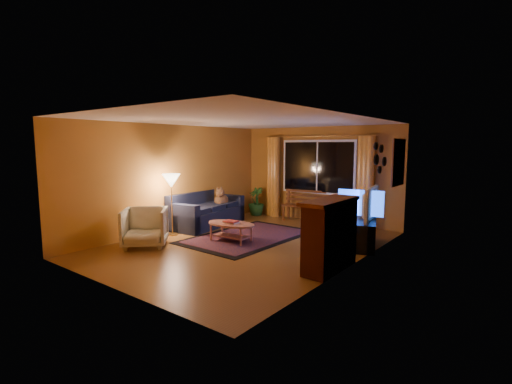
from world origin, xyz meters
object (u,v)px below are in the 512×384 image
Objects in this scene: armchair at (145,225)px; tv_console at (364,233)px; coffee_table at (231,232)px; sofa at (207,209)px; bench at (307,214)px; floor_lamp at (172,205)px.

armchair reaches higher than tv_console.
tv_console reaches higher than coffee_table.
tv_console is at bearing 0.18° from sofa.
sofa is at bearing 151.44° from coffee_table.
bench is at bearing 126.97° from tv_console.
floor_lamp is at bearing 63.56° from armchair.
floor_lamp is 4.18m from tv_console.
armchair is 0.78× the size of coffee_table.
sofa is 2.45× the size of armchair.
armchair is (0.40, -2.15, 0.00)m from sofa.
tv_console is at bearing 24.70° from floor_lamp.
floor_lamp is at bearing -165.58° from coffee_table.
tv_console is (2.14, -1.43, 0.07)m from bench.
floor_lamp reaches higher than coffee_table.
sofa is (-1.73, -1.97, 0.22)m from bench.
sofa is 1.75m from coffee_table.
sofa is at bearing 94.30° from floor_lamp.
sofa is 1.23m from floor_lamp.
coffee_table is at bearing 14.42° from floor_lamp.
armchair reaches higher than bench.
bench is 2.57m from tv_console.
coffee_table is (1.44, 0.37, -0.49)m from floor_lamp.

